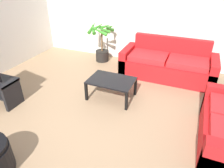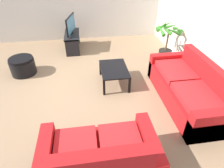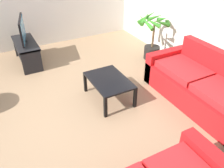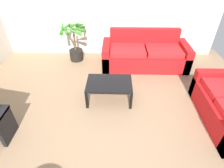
{
  "view_description": "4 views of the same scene",
  "coord_description": "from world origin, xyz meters",
  "px_view_note": "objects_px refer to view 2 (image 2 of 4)",
  "views": [
    {
      "loc": [
        1.45,
        -2.41,
        2.37
      ],
      "look_at": [
        0.15,
        0.69,
        0.43
      ],
      "focal_mm": 32.61,
      "sensor_mm": 36.0,
      "label": 1
    },
    {
      "loc": [
        3.81,
        0.28,
        2.65
      ],
      "look_at": [
        0.7,
        0.74,
        0.42
      ],
      "focal_mm": 30.15,
      "sensor_mm": 36.0,
      "label": 2
    },
    {
      "loc": [
        3.2,
        -0.73,
        2.6
      ],
      "look_at": [
        0.53,
        0.69,
        0.64
      ],
      "focal_mm": 37.77,
      "sensor_mm": 36.0,
      "label": 3
    },
    {
      "loc": [
        0.19,
        -1.99,
        2.52
      ],
      "look_at": [
        0.13,
        0.54,
        0.63
      ],
      "focal_mm": 28.75,
      "sensor_mm": 36.0,
      "label": 4
    }
  ],
  "objects_px": {
    "tv_stand": "(73,39)",
    "coffee_table": "(114,70)",
    "couch_loveseat": "(100,159)",
    "ottoman": "(23,66)",
    "tv": "(71,24)",
    "couch_main": "(187,89)",
    "potted_palm": "(166,43)"
  },
  "relations": [
    {
      "from": "tv_stand",
      "to": "coffee_table",
      "type": "bearing_deg",
      "value": 25.44
    },
    {
      "from": "tv",
      "to": "ottoman",
      "type": "relative_size",
      "value": 1.42
    },
    {
      "from": "tv",
      "to": "couch_main",
      "type": "bearing_deg",
      "value": 38.74
    },
    {
      "from": "couch_main",
      "to": "couch_loveseat",
      "type": "xyz_separation_m",
      "value": [
        1.33,
        -1.96,
        -0.0
      ]
    },
    {
      "from": "couch_loveseat",
      "to": "ottoman",
      "type": "distance_m",
      "value": 3.47
    },
    {
      "from": "tv_stand",
      "to": "coffee_table",
      "type": "xyz_separation_m",
      "value": [
        2.13,
        1.01,
        0.02
      ]
    },
    {
      "from": "tv",
      "to": "coffee_table",
      "type": "distance_m",
      "value": 2.4
    },
    {
      "from": "coffee_table",
      "to": "couch_loveseat",
      "type": "bearing_deg",
      "value": -13.86
    },
    {
      "from": "coffee_table",
      "to": "ottoman",
      "type": "height_order",
      "value": "ottoman"
    },
    {
      "from": "couch_main",
      "to": "potted_palm",
      "type": "distance_m",
      "value": 1.91
    },
    {
      "from": "couch_main",
      "to": "ottoman",
      "type": "bearing_deg",
      "value": -114.43
    },
    {
      "from": "couch_main",
      "to": "couch_loveseat",
      "type": "distance_m",
      "value": 2.37
    },
    {
      "from": "couch_main",
      "to": "tv_stand",
      "type": "relative_size",
      "value": 2.0
    },
    {
      "from": "tv_stand",
      "to": "coffee_table",
      "type": "relative_size",
      "value": 1.21
    },
    {
      "from": "potted_palm",
      "to": "couch_loveseat",
      "type": "bearing_deg",
      "value": -34.54
    },
    {
      "from": "tv",
      "to": "ottoman",
      "type": "xyz_separation_m",
      "value": [
        1.34,
        -1.26,
        -0.59
      ]
    },
    {
      "from": "couch_loveseat",
      "to": "tv",
      "type": "xyz_separation_m",
      "value": [
        -4.35,
        -0.46,
        0.51
      ]
    },
    {
      "from": "couch_loveseat",
      "to": "potted_palm",
      "type": "relative_size",
      "value": 1.45
    },
    {
      "from": "couch_main",
      "to": "ottoman",
      "type": "distance_m",
      "value": 4.04
    },
    {
      "from": "tv_stand",
      "to": "ottoman",
      "type": "distance_m",
      "value": 1.85
    },
    {
      "from": "tv_stand",
      "to": "tv",
      "type": "relative_size",
      "value": 1.24
    },
    {
      "from": "couch_loveseat",
      "to": "tv_stand",
      "type": "relative_size",
      "value": 1.45
    },
    {
      "from": "ottoman",
      "to": "coffee_table",
      "type": "bearing_deg",
      "value": 70.86
    },
    {
      "from": "couch_main",
      "to": "coffee_table",
      "type": "relative_size",
      "value": 2.43
    },
    {
      "from": "tv_stand",
      "to": "potted_palm",
      "type": "xyz_separation_m",
      "value": [
        1.14,
        2.68,
        0.19
      ]
    },
    {
      "from": "coffee_table",
      "to": "couch_main",
      "type": "bearing_deg",
      "value": 57.89
    },
    {
      "from": "tv_stand",
      "to": "tv",
      "type": "xyz_separation_m",
      "value": [
        0.0,
        0.0,
        0.47
      ]
    },
    {
      "from": "couch_loveseat",
      "to": "ottoman",
      "type": "relative_size",
      "value": 2.55
    },
    {
      "from": "tv_stand",
      "to": "ottoman",
      "type": "relative_size",
      "value": 1.76
    },
    {
      "from": "potted_palm",
      "to": "ottoman",
      "type": "relative_size",
      "value": 1.75
    },
    {
      "from": "couch_loveseat",
      "to": "potted_palm",
      "type": "bearing_deg",
      "value": 145.46
    },
    {
      "from": "couch_main",
      "to": "couch_loveseat",
      "type": "bearing_deg",
      "value": -55.72
    }
  ]
}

